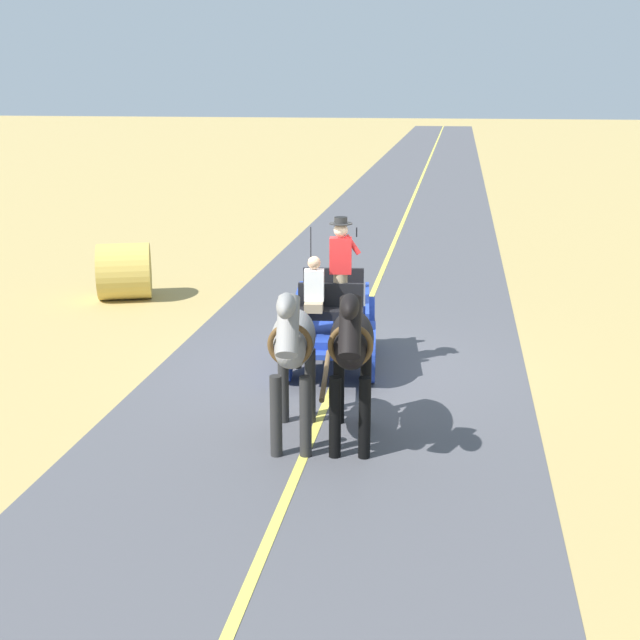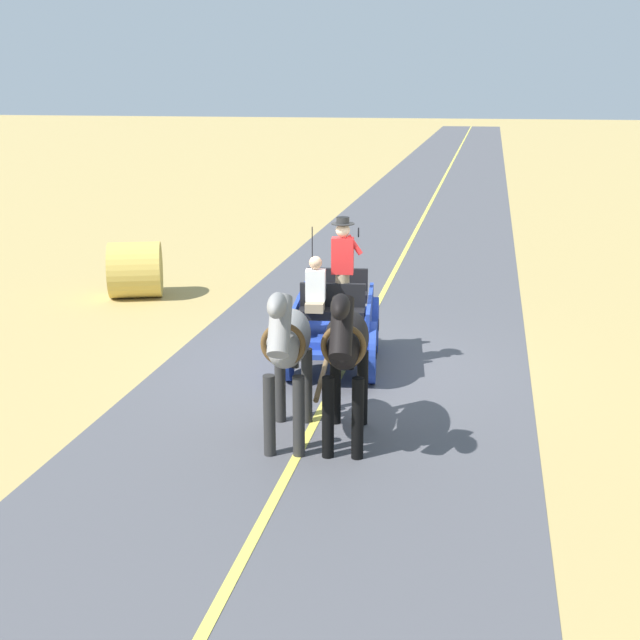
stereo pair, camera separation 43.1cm
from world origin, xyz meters
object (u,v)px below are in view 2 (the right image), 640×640
at_px(horse_near_side, 346,345).
at_px(horse_off_side, 287,344).
at_px(hay_bale, 135,270).
at_px(horse_drawn_carriage, 334,319).

distance_m(horse_near_side, horse_off_side, 0.74).
bearing_deg(hay_bale, horse_off_side, 126.33).
bearing_deg(horse_off_side, horse_near_side, -173.85).
xyz_separation_m(horse_off_side, hay_bale, (4.99, -6.79, -0.72)).
distance_m(horse_off_side, hay_bale, 8.46).
bearing_deg(horse_near_side, hay_bale, -49.53).
distance_m(horse_near_side, hay_bale, 8.85).
bearing_deg(horse_near_side, horse_off_side, 6.15).
relative_size(horse_drawn_carriage, horse_near_side, 2.04).
relative_size(horse_drawn_carriage, horse_off_side, 2.04).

